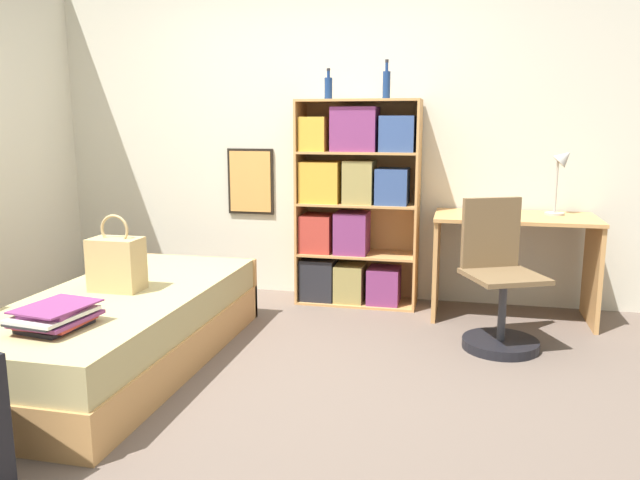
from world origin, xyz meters
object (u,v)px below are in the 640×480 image
(desk_chair, at_px, (499,300))
(desk, at_px, (513,248))
(book_stack_on_bed, at_px, (55,317))
(bottle_brown, at_px, (386,84))
(desk_lamp, at_px, (562,169))
(bed, at_px, (124,328))
(bookcase, at_px, (352,204))
(bottle_green, at_px, (328,88))
(handbag, at_px, (117,263))

(desk_chair, bearing_deg, desk, 79.18)
(book_stack_on_bed, bearing_deg, bottle_brown, 59.66)
(desk, bearing_deg, bottle_brown, 173.00)
(desk_lamp, bearing_deg, book_stack_on_bed, -139.33)
(bottle_brown, height_order, desk_chair, bottle_brown)
(book_stack_on_bed, distance_m, bottle_brown, 2.81)
(bed, relative_size, book_stack_on_bed, 5.17)
(bookcase, height_order, bottle_brown, bottle_brown)
(bottle_green, height_order, bottle_brown, bottle_brown)
(bed, bearing_deg, book_stack_on_bed, -86.64)
(bookcase, bearing_deg, bottle_brown, 0.05)
(book_stack_on_bed, xyz_separation_m, bookcase, (1.04, 2.19, 0.29))
(bookcase, xyz_separation_m, bottle_green, (-0.18, -0.02, 0.87))
(book_stack_on_bed, bearing_deg, bed, 93.36)
(book_stack_on_bed, bearing_deg, bottle_green, 68.51)
(book_stack_on_bed, height_order, bottle_green, bottle_green)
(handbag, distance_m, book_stack_on_bed, 0.71)
(bookcase, xyz_separation_m, desk_lamp, (1.50, -0.02, 0.30))
(desk_lamp, height_order, desk_chair, desk_lamp)
(desk_lamp, bearing_deg, handbag, -150.44)
(bed, distance_m, desk, 2.70)
(bottle_green, bearing_deg, bookcase, 7.31)
(bottle_green, distance_m, desk_lamp, 1.78)
(desk, height_order, desk_lamp, desk_lamp)
(bed, distance_m, handbag, 0.38)
(book_stack_on_bed, relative_size, desk_lamp, 0.84)
(handbag, height_order, desk, handbag)
(bed, xyz_separation_m, desk, (2.27, 1.43, 0.30))
(bookcase, xyz_separation_m, desk, (1.20, -0.12, -0.26))
(bottle_green, bearing_deg, desk, -3.86)
(handbag, xyz_separation_m, bottle_brown, (1.37, 1.50, 1.08))
(handbag, relative_size, bottle_green, 1.98)
(bottle_green, height_order, desk_lamp, bottle_green)
(bed, height_order, desk_chair, desk_chair)
(bookcase, bearing_deg, desk_lamp, -0.58)
(desk, height_order, desk_chair, desk_chair)
(handbag, height_order, book_stack_on_bed, handbag)
(book_stack_on_bed, relative_size, desk, 0.36)
(book_stack_on_bed, distance_m, bookcase, 2.44)
(bottle_brown, bearing_deg, bottle_green, -176.89)
(bed, relative_size, desk, 1.88)
(desk_chair, bearing_deg, desk_lamp, 60.04)
(book_stack_on_bed, bearing_deg, desk_lamp, 40.67)
(bed, relative_size, bottle_brown, 7.43)
(bookcase, xyz_separation_m, bottle_brown, (0.25, 0.00, 0.89))
(desk, bearing_deg, desk_lamp, 18.29)
(handbag, xyz_separation_m, desk_lamp, (2.62, 1.49, 0.49))
(desk_chair, bearing_deg, bottle_green, 149.66)
(desk_chair, bearing_deg, handbag, -161.25)
(desk, distance_m, desk_chair, 0.69)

